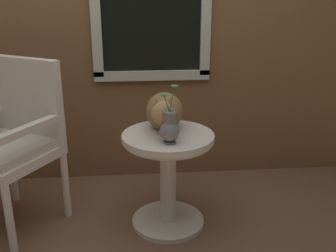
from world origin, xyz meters
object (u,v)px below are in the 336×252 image
pewter_vase_with_ivy (170,127)px  wicker_side_table (168,165)px  wicker_chair (13,136)px  cat (164,111)px

pewter_vase_with_ivy → wicker_side_table: bearing=88.3°
wicker_side_table → wicker_chair: 0.94m
pewter_vase_with_ivy → cat: bearing=93.0°
wicker_side_table → wicker_chair: wicker_chair is taller
wicker_side_table → pewter_vase_with_ivy: bearing=-91.7°
wicker_chair → cat: size_ratio=1.86×
wicker_side_table → cat: cat is taller
cat → wicker_chair: bearing=176.5°
wicker_chair → pewter_vase_with_ivy: wicker_chair is taller
wicker_chair → wicker_side_table: bearing=-8.4°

